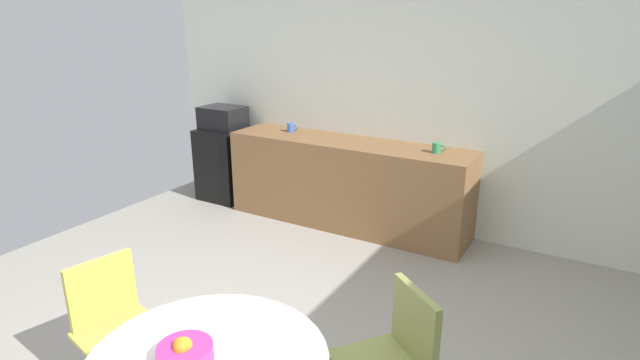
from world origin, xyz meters
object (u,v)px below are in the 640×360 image
Objects in this scene: chair_yellow at (112,315)px; fruit_bowl at (184,351)px; mini_fridge at (226,163)px; microwave at (223,118)px; mug_green at (437,148)px; chair_olive at (398,348)px; mug_white at (291,127)px.

chair_yellow is 0.91m from fruit_bowl.
mini_fridge reaches higher than fruit_bowl.
mini_fridge is at bearing 119.67° from chair_yellow.
microwave is 3.34m from chair_yellow.
microwave reaches higher than mug_green.
mini_fridge is 1.02× the size of chair_olive.
chair_yellow is (-1.49, -0.53, 0.00)m from chair_olive.
microwave is at bearing -179.62° from mug_green.
mini_fridge is at bearing 128.31° from fruit_bowl.
chair_yellow is 6.43× the size of mug_white.
chair_olive is 1.05m from fruit_bowl.
chair_yellow is at bearing -60.33° from microwave.
chair_yellow is 3.07m from mug_white.
mug_white is at bearing 132.71° from chair_olive.
mug_white is at bearing 4.40° from mini_fridge.
mug_white is (-0.74, 2.95, 0.43)m from chair_yellow.
microwave is 0.90m from mug_white.
mug_green is at bearing 0.38° from microwave.
mug_green reaches higher than mini_fridge.
chair_olive is at bearing -36.86° from mini_fridge.
mug_green is at bearing 0.38° from mini_fridge.
fruit_bowl is at bearing -51.69° from mini_fridge.
fruit_bowl is at bearing -51.69° from microwave.
fruit_bowl is at bearing -91.12° from mug_green.
mug_green is at bearing 72.71° from chair_yellow.
mini_fridge reaches higher than chair_olive.
microwave is at bearing -175.60° from mug_white.
microwave is 4.00m from fruit_bowl.
mug_green is (1.64, -0.05, 0.00)m from mug_white.
mug_green is (-0.59, 2.36, 0.43)m from chair_olive.
chair_olive is at bearing -75.99° from mug_green.
microwave is (0.00, 0.00, 0.55)m from mini_fridge.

